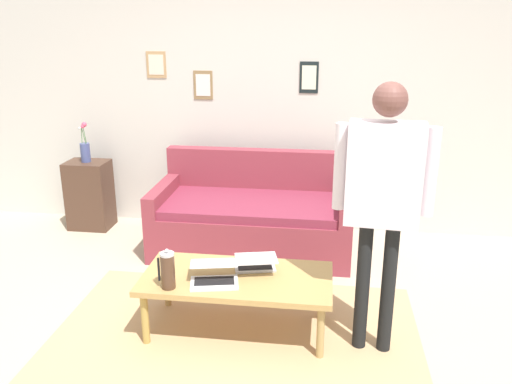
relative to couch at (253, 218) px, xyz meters
name	(u,v)px	position (x,y,z in m)	size (l,w,h in m)	color
ground_plane	(243,342)	(-0.15, 1.56, -0.30)	(7.68, 7.68, 0.00)	#BCAD92
area_rug	(235,336)	(-0.09, 1.50, -0.30)	(2.52, 1.67, 0.01)	tan
back_wall	(277,97)	(-0.15, -0.64, 1.05)	(7.04, 0.11, 2.70)	beige
couch	(253,218)	(0.00, 0.00, 0.00)	(1.81, 0.94, 0.88)	brown
coffee_table	(237,281)	(-0.09, 1.40, 0.07)	(1.29, 0.63, 0.42)	tan
laptop_left	(214,276)	(0.05, 1.50, 0.15)	(0.37, 0.35, 0.12)	silver
laptop_center	(255,263)	(-0.20, 1.28, 0.16)	(0.35, 0.38, 0.12)	silver
french_press	(168,270)	(0.33, 1.63, 0.24)	(0.11, 0.09, 0.28)	#4C3323
side_shelf	(90,195)	(1.76, -0.30, 0.05)	(0.42, 0.32, 0.71)	#4A3125
flower_vase	(85,150)	(1.76, -0.29, 0.53)	(0.10, 0.10, 0.41)	#434F86
person_standing	(383,187)	(-1.00, 1.50, 0.82)	(0.61, 0.24, 1.75)	black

